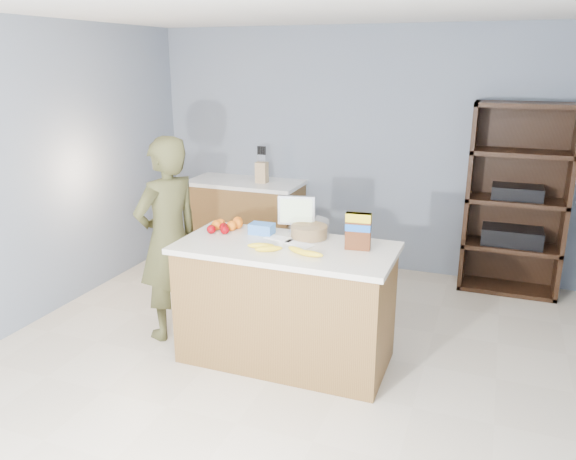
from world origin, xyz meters
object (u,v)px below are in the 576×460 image
(counter_peninsula, at_px, (286,308))
(person, at_px, (169,239))
(shelving_unit, at_px, (516,203))
(tv, at_px, (296,212))
(cereal_box, at_px, (358,229))

(counter_peninsula, relative_size, person, 0.96)
(counter_peninsula, bearing_deg, person, 176.61)
(counter_peninsula, xyz_separation_m, shelving_unit, (1.55, 2.05, 0.45))
(shelving_unit, xyz_separation_m, tv, (-1.59, -1.72, 0.19))
(person, distance_m, tv, 1.04)
(person, bearing_deg, tv, 126.36)
(cereal_box, bearing_deg, tv, 156.48)
(counter_peninsula, distance_m, shelving_unit, 2.61)
(counter_peninsula, height_order, tv, tv)
(person, height_order, cereal_box, person)
(shelving_unit, height_order, person, shelving_unit)
(counter_peninsula, distance_m, cereal_box, 0.82)
(person, xyz_separation_m, cereal_box, (1.51, 0.03, 0.24))
(shelving_unit, height_order, cereal_box, shelving_unit)
(counter_peninsula, xyz_separation_m, cereal_box, (0.50, 0.09, 0.64))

